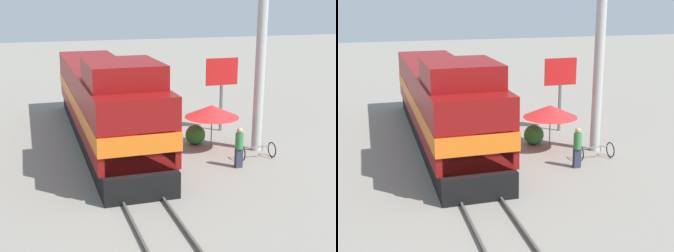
% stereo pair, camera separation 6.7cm
% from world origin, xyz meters
% --- Properties ---
extents(ground_plane, '(120.00, 120.00, 0.00)m').
position_xyz_m(ground_plane, '(0.00, 0.00, 0.00)').
color(ground_plane, gray).
extents(rail_near, '(0.08, 33.52, 0.15)m').
position_xyz_m(rail_near, '(-0.72, 0.00, 0.07)').
color(rail_near, '#4C4742').
rests_on(rail_near, ground_plane).
extents(rail_far, '(0.08, 33.52, 0.15)m').
position_xyz_m(rail_far, '(0.72, 0.00, 0.07)').
color(rail_far, '#4C4742').
rests_on(rail_far, ground_plane).
extents(locomotive, '(3.04, 15.73, 4.58)m').
position_xyz_m(locomotive, '(0.00, 4.57, 1.97)').
color(locomotive, black).
rests_on(locomotive, ground_plane).
extents(utility_pole, '(1.80, 0.45, 9.38)m').
position_xyz_m(utility_pole, '(6.53, 1.37, 4.74)').
color(utility_pole, '#B2B2AD').
rests_on(utility_pole, ground_plane).
extents(vendor_umbrella, '(2.54, 2.54, 2.14)m').
position_xyz_m(vendor_umbrella, '(4.53, 2.07, 1.86)').
color(vendor_umbrella, '#4C4C4C').
rests_on(vendor_umbrella, ground_plane).
extents(billboard_sign, '(1.77, 0.12, 3.90)m').
position_xyz_m(billboard_sign, '(6.22, 4.92, 2.90)').
color(billboard_sign, '#595959').
rests_on(billboard_sign, ground_plane).
extents(shrub_cluster, '(0.97, 0.97, 0.97)m').
position_xyz_m(shrub_cluster, '(4.09, 3.02, 0.49)').
color(shrub_cluster, '#2D722D').
rests_on(shrub_cluster, ground_plane).
extents(person_bystander, '(0.34, 0.34, 1.75)m').
position_xyz_m(person_bystander, '(4.72, -0.54, 0.95)').
color(person_bystander, '#2D3347').
rests_on(person_bystander, ground_plane).
extents(bicycle, '(1.58, 0.73, 0.70)m').
position_xyz_m(bicycle, '(5.97, 0.21, 0.36)').
color(bicycle, black).
rests_on(bicycle, ground_plane).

